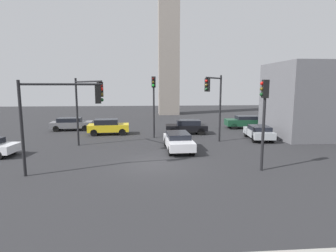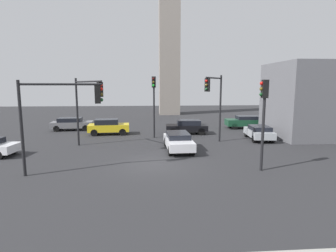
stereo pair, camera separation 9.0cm
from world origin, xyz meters
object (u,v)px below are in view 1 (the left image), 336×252
(car_1, at_px, (178,141))
(car_5, at_px, (246,122))
(traffic_light_0, at_px, (214,96))
(traffic_light_4, at_px, (264,108))
(traffic_light_2, at_px, (154,96))
(car_3, at_px, (259,132))
(traffic_light_3, at_px, (61,106))
(car_6, at_px, (71,124))
(traffic_light_1, at_px, (87,98))
(car_2, at_px, (108,126))
(car_0, at_px, (187,126))

(car_1, xyz_separation_m, car_5, (8.91, 10.11, 0.05))
(traffic_light_0, height_order, traffic_light_4, traffic_light_0)
(traffic_light_2, relative_size, car_5, 1.24)
(car_1, xyz_separation_m, car_3, (7.67, 3.47, -0.03))
(traffic_light_3, height_order, car_6, traffic_light_3)
(traffic_light_1, xyz_separation_m, car_1, (6.70, -0.68, -3.16))
(traffic_light_4, height_order, car_2, traffic_light_4)
(traffic_light_3, relative_size, car_5, 1.13)
(traffic_light_4, bearing_deg, car_0, -73.82)
(traffic_light_4, xyz_separation_m, car_3, (3.50, 8.74, -2.89))
(traffic_light_1, height_order, traffic_light_3, traffic_light_1)
(car_1, xyz_separation_m, car_6, (-10.53, 10.18, 0.01))
(car_0, distance_m, car_3, 6.95)
(traffic_light_0, height_order, car_2, traffic_light_0)
(car_1, height_order, car_3, car_1)
(traffic_light_2, height_order, car_3, traffic_light_2)
(car_1, relative_size, car_2, 1.12)
(car_5, bearing_deg, car_3, 81.71)
(traffic_light_0, height_order, traffic_light_1, traffic_light_0)
(traffic_light_3, bearing_deg, traffic_light_0, 23.72)
(car_1, bearing_deg, traffic_light_2, -163.84)
(traffic_light_4, bearing_deg, car_2, -45.62)
(traffic_light_1, relative_size, traffic_light_3, 1.06)
(traffic_light_4, bearing_deg, traffic_light_3, 2.89)
(traffic_light_1, relative_size, car_6, 1.21)
(car_6, bearing_deg, traffic_light_0, -36.03)
(traffic_light_2, xyz_separation_m, traffic_light_3, (-5.25, -10.07, -0.20))
(traffic_light_1, distance_m, traffic_light_2, 6.73)
(traffic_light_1, xyz_separation_m, traffic_light_2, (5.02, 4.48, 0.02))
(traffic_light_2, xyz_separation_m, car_0, (3.37, 1.86, -3.15))
(car_1, relative_size, car_3, 1.11)
(traffic_light_1, height_order, traffic_light_2, traffic_light_2)
(traffic_light_2, height_order, traffic_light_4, traffic_light_2)
(traffic_light_3, distance_m, car_1, 9.00)
(car_3, height_order, car_5, car_5)
(traffic_light_4, bearing_deg, car_3, -107.07)
(traffic_light_0, distance_m, car_2, 11.23)
(traffic_light_0, distance_m, car_6, 16.34)
(traffic_light_2, height_order, car_6, traffic_light_2)
(car_0, relative_size, car_1, 0.92)
(traffic_light_0, bearing_deg, car_0, -129.69)
(traffic_light_0, xyz_separation_m, car_2, (-9.32, 5.38, -3.22))
(traffic_light_3, bearing_deg, car_1, 25.18)
(traffic_light_1, xyz_separation_m, traffic_light_4, (10.87, -5.94, -0.30))
(traffic_light_2, xyz_separation_m, car_1, (1.68, -5.16, -3.18))
(car_2, bearing_deg, car_0, -5.62)
(traffic_light_0, bearing_deg, car_3, 144.38)
(traffic_light_2, bearing_deg, traffic_light_0, 67.03)
(traffic_light_3, distance_m, car_3, 17.10)
(traffic_light_3, relative_size, car_1, 1.12)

